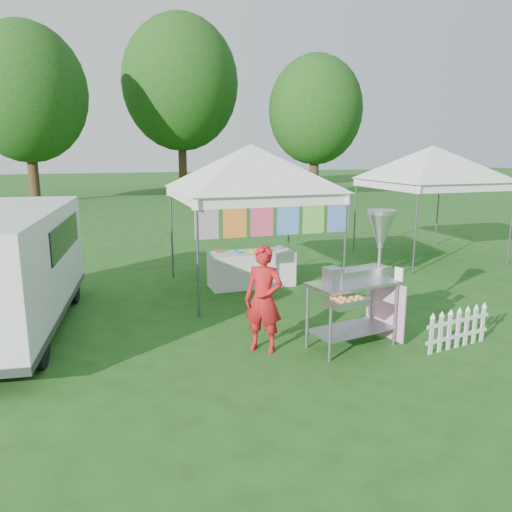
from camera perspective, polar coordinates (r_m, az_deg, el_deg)
name	(u,v)px	position (r m, az deg, el deg)	size (l,w,h in m)	color
ground	(324,351)	(7.52, 7.76, -10.67)	(120.00, 120.00, 0.00)	#204C15
canopy_main	(251,145)	(10.18, -0.60, 12.61)	(4.24, 4.24, 3.45)	#59595E
canopy_right	(433,146)	(14.13, 19.61, 11.80)	(4.24, 4.24, 3.45)	#59595E
tree_left	(26,93)	(30.48, -24.81, 16.55)	(6.40, 6.40, 9.53)	#312212
tree_mid	(180,83)	(35.00, -8.65, 18.91)	(7.60, 7.60, 11.52)	#312212
tree_right	(316,110)	(31.18, 6.82, 16.21)	(5.60, 5.60, 8.42)	#312212
donut_cart	(365,268)	(7.50, 12.36, -1.35)	(1.47, 1.23, 2.02)	gray
vendor	(264,299)	(7.21, 0.87, -4.95)	(0.57, 0.37, 1.56)	#B51619
cargo_van	(0,267)	(8.91, -27.22, -1.13)	(2.45, 4.94, 1.97)	silver
picket_fence	(458,329)	(8.04, 22.08, -7.77)	(1.25, 0.23, 0.56)	silver
display_table	(251,269)	(10.74, -0.53, -1.49)	(1.80, 0.70, 0.75)	white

